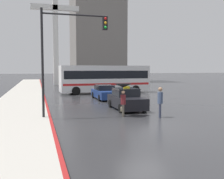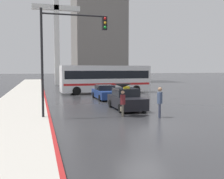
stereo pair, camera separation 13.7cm
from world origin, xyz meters
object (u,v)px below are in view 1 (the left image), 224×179
(pedestrian_man, at_px, (160,99))
(traffic_light, at_px, (68,43))
(city_bus, at_px, (105,78))
(pedestrian_with_umbrella, at_px, (123,90))
(monument_cross, at_px, (55,24))
(taxi, at_px, (126,100))
(sedan_red, at_px, (105,93))

(pedestrian_man, xyz_separation_m, traffic_light, (-5.36, 1.33, 3.33))
(city_bus, height_order, pedestrian_with_umbrella, city_bus)
(monument_cross, bearing_deg, pedestrian_man, -83.86)
(pedestrian_man, height_order, monument_cross, monument_cross)
(traffic_light, bearing_deg, pedestrian_with_umbrella, -5.74)
(taxi, xyz_separation_m, pedestrian_man, (0.89, -3.66, 0.42))
(pedestrian_with_umbrella, distance_m, monument_cross, 35.05)
(taxi, distance_m, pedestrian_with_umbrella, 3.05)
(taxi, relative_size, city_bus, 0.38)
(sedan_red, bearing_deg, monument_cross, -83.10)
(sedan_red, bearing_deg, traffic_light, 63.30)
(taxi, height_order, traffic_light, traffic_light)
(taxi, height_order, sedan_red, taxi)
(city_bus, distance_m, monument_cross, 21.06)
(traffic_light, bearing_deg, city_bus, 67.80)
(city_bus, height_order, monument_cross, monument_cross)
(city_bus, height_order, traffic_light, traffic_light)
(pedestrian_man, height_order, traffic_light, traffic_light)
(sedan_red, relative_size, pedestrian_with_umbrella, 2.28)
(traffic_light, height_order, monument_cross, monument_cross)
(city_bus, xyz_separation_m, pedestrian_with_umbrella, (-2.78, -15.31, -0.20))
(city_bus, bearing_deg, traffic_light, 155.48)
(city_bus, relative_size, pedestrian_with_umbrella, 5.30)
(taxi, xyz_separation_m, city_bus, (1.64, 12.65, 1.15))
(pedestrian_with_umbrella, relative_size, monument_cross, 0.11)
(taxi, bearing_deg, pedestrian_with_umbrella, 66.86)
(pedestrian_with_umbrella, height_order, traffic_light, traffic_light)
(taxi, relative_size, monument_cross, 0.21)
(traffic_light, bearing_deg, sedan_red, 63.30)
(sedan_red, xyz_separation_m, monument_cross, (-2.94, 24.34, 10.33))
(pedestrian_with_umbrella, distance_m, pedestrian_man, 2.32)
(city_bus, bearing_deg, pedestrian_with_umbrella, 167.38)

